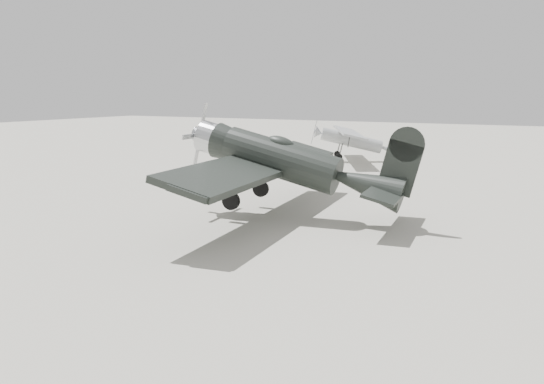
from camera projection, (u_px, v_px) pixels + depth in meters
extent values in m
plane|color=#9E9C8C|center=(253.00, 239.00, 19.57)|extent=(160.00, 160.00, 0.00)
cylinder|color=black|center=(282.00, 161.00, 22.62)|extent=(5.15, 2.07, 1.60)
cone|color=black|center=(369.00, 164.00, 21.18)|extent=(3.10, 1.76, 1.48)
cylinder|color=#B6B8BB|center=(210.00, 158.00, 23.93)|extent=(1.16, 1.51, 1.42)
cone|color=#B6B8BB|center=(197.00, 157.00, 24.19)|extent=(0.46, 0.67, 0.64)
cube|color=#B6B8BB|center=(199.00, 157.00, 24.16)|extent=(0.09, 0.21, 2.97)
ellipsoid|color=black|center=(277.00, 145.00, 22.57)|extent=(1.32, 0.89, 0.53)
cube|color=black|center=(265.00, 170.00, 22.99)|extent=(3.70, 13.87, 0.25)
cube|color=black|center=(392.00, 164.00, 20.83)|extent=(1.71, 4.89, 0.11)
cube|color=black|center=(398.00, 140.00, 20.58)|extent=(1.37, 0.25, 2.06)
cylinder|color=black|center=(240.00, 211.00, 22.06)|extent=(0.79, 0.26, 0.78)
cylinder|color=black|center=(269.00, 198.00, 24.85)|extent=(0.79, 0.26, 0.78)
cylinder|color=#333333|center=(240.00, 193.00, 21.91)|extent=(0.14, 0.14, 1.60)
cylinder|color=#333333|center=(269.00, 182.00, 24.71)|extent=(0.14, 0.14, 1.60)
cylinder|color=black|center=(399.00, 178.00, 20.82)|extent=(0.26, 0.12, 0.25)
cylinder|color=#A3A6A8|center=(352.00, 140.00, 41.61)|extent=(4.74, 2.98, 1.01)
cone|color=#A3A6A8|center=(393.00, 141.00, 41.48)|extent=(1.89, 1.54, 0.92)
cone|color=#A3A6A8|center=(318.00, 140.00, 41.73)|extent=(0.91, 1.10, 0.95)
cube|color=#A3A6A8|center=(313.00, 140.00, 41.74)|extent=(0.10, 0.14, 2.02)
cube|color=#A3A6A8|center=(347.00, 133.00, 41.53)|extent=(5.94, 9.85, 0.17)
cube|color=#A3A6A8|center=(399.00, 140.00, 41.45)|extent=(2.10, 3.17, 0.07)
cube|color=#A3A6A8|center=(400.00, 132.00, 41.34)|extent=(0.78, 0.42, 1.19)
cylinder|color=black|center=(343.00, 160.00, 40.91)|extent=(0.52, 0.34, 0.51)
cylinder|color=black|center=(341.00, 156.00, 42.89)|extent=(0.52, 0.34, 0.51)
cylinder|color=#333333|center=(343.00, 153.00, 40.81)|extent=(0.11, 0.11, 1.10)
cylinder|color=#333333|center=(341.00, 150.00, 42.80)|extent=(0.11, 0.11, 1.10)
cylinder|color=black|center=(401.00, 144.00, 41.50)|extent=(0.18, 0.13, 0.17)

